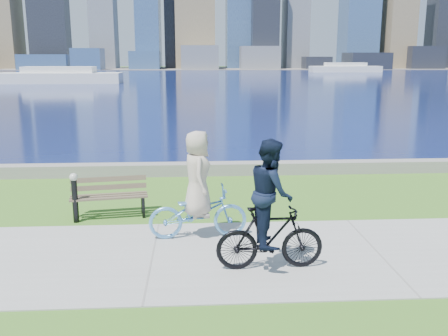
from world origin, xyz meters
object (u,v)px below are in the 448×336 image
(cyclist_woman, at_px, (198,199))
(cyclist_man, at_px, (270,216))
(park_bench, at_px, (109,193))
(bollard_lamp, at_px, (75,194))

(cyclist_woman, relative_size, cyclist_man, 0.96)
(park_bench, height_order, cyclist_woman, cyclist_woman)
(cyclist_woman, height_order, cyclist_man, cyclist_man)
(park_bench, xyz_separation_m, bollard_lamp, (-0.65, -0.37, 0.09))
(park_bench, distance_m, cyclist_woman, 2.42)
(bollard_lamp, bearing_deg, park_bench, 29.87)
(bollard_lamp, relative_size, cyclist_woman, 0.51)
(park_bench, relative_size, cyclist_woman, 0.82)
(bollard_lamp, xyz_separation_m, cyclist_man, (3.72, -2.62, 0.32))
(cyclist_woman, xyz_separation_m, cyclist_man, (1.15, -1.53, 0.14))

